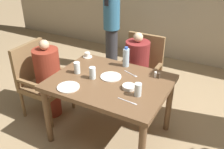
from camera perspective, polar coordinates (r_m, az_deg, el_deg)
ground_plane at (r=3.17m, az=-0.43°, el=-13.47°), size 16.00×16.00×0.00m
dining_table at (r=2.76m, az=-0.48°, el=-3.09°), size 1.27×0.97×0.77m
chair_left_side at (r=3.40m, az=-16.10°, el=-0.75°), size 0.53×0.53×0.97m
diner_in_left_chair at (r=3.29m, az=-14.28°, el=-0.85°), size 0.32×0.32×1.07m
chair_far_side at (r=3.55m, az=6.56°, el=1.56°), size 0.53×0.53×0.97m
diner_in_far_chair at (r=3.41m, az=5.63°, el=1.14°), size 0.32×0.32×1.08m
standing_host at (r=4.30m, az=-0.10°, el=11.84°), size 0.28×0.31×1.64m
plate_main_left at (r=2.62m, az=-9.96°, el=-2.84°), size 0.23×0.23×0.01m
plate_main_right at (r=2.77m, az=-0.27°, el=-0.51°), size 0.23×0.23×0.01m
teacup_with_saucer at (r=3.26m, az=-5.63°, el=4.42°), size 0.12×0.12×0.06m
bowl_small at (r=2.57m, az=3.89°, el=-2.85°), size 0.14×0.14×0.04m
water_bottle at (r=2.98m, az=3.24°, el=3.95°), size 0.08×0.08×0.25m
glass_tall_near at (r=2.44m, az=5.96°, el=-3.46°), size 0.07×0.07×0.13m
glass_tall_mid at (r=2.73m, az=-4.48°, el=0.37°), size 0.07×0.07×0.13m
glass_tall_far at (r=2.86m, az=-8.01°, el=1.54°), size 0.07×0.07×0.13m
salt_shaker at (r=2.80m, az=9.90°, el=-0.03°), size 0.03×0.03×0.07m
pepper_shaker at (r=2.79m, az=10.65°, el=-0.24°), size 0.03×0.03×0.07m
fork_beside_plate at (r=2.84m, az=4.56°, el=0.05°), size 0.19×0.08×0.00m
knife_beside_plate at (r=2.38m, az=3.73°, el=-6.19°), size 0.21×0.03×0.00m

